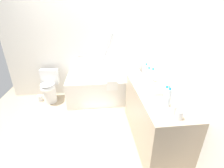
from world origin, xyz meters
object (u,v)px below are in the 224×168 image
Objects in this scene: drinking_glass_0 at (150,77)px; bath_mat at (100,115)px; bathtub at (106,87)px; water_bottle_2 at (152,76)px; toilet_paper_roll at (40,98)px; toilet at (49,87)px; water_bottle_4 at (166,93)px; drinking_glass_2 at (179,115)px; water_bottle_0 at (169,98)px; water_bottle_1 at (149,73)px; drinking_glass_1 at (174,109)px; sink_faucet at (168,88)px; sink_basin at (155,89)px; water_bottle_3 at (146,71)px.

drinking_glass_0 is 0.15× the size of bath_mat.
drinking_glass_0 is at bearing -53.49° from bathtub.
water_bottle_2 is 1.82× the size of toilet_paper_roll.
water_bottle_2 is (1.91, -1.06, 0.61)m from toilet.
drinking_glass_2 is at bearing -93.42° from water_bottle_4.
water_bottle_0 is 0.27m from drinking_glass_2.
bath_mat is (-0.84, 0.20, -0.92)m from water_bottle_1.
toilet is 2.72m from drinking_glass_1.
water_bottle_0 is 0.69m from water_bottle_2.
water_bottle_0 reaches higher than water_bottle_4.
water_bottle_0 is at bearing 50.85° from toilet.
bath_mat is at bearing -105.84° from bathtub.
water_bottle_1 is 1.26m from bath_mat.
drinking_glass_0 is (-0.16, 0.36, 0.02)m from sink_faucet.
sink_faucet is 2.80m from toilet_paper_roll.
bathtub is 1.22m from water_bottle_1.
bath_mat is (-1.00, 0.64, -0.86)m from sink_faucet.
water_bottle_2 reaches higher than drinking_glass_1.
bath_mat is (-0.84, 0.91, -0.92)m from water_bottle_4.
toilet is 2.35m from sink_basin.
water_bottle_0 is at bearing 92.66° from drinking_glass_2.
drinking_glass_2 is (0.01, -0.11, 0.00)m from drinking_glass_1.
drinking_glass_2 is at bearing -91.43° from water_bottle_1.
toilet is 7.71× the size of drinking_glass_1.
water_bottle_0 is 1.85× the size of toilet_paper_roll.
drinking_glass_0 is (0.04, 0.78, -0.06)m from water_bottle_0.
sink_basin is 2.68× the size of toilet_paper_roll.
sink_basin is at bearing -38.84° from bath_mat.
drinking_glass_1 is at bearing -92.13° from drinking_glass_0.
sink_faucet is 0.47m from water_bottle_0.
water_bottle_1 is 0.82× the size of water_bottle_2.
drinking_glass_2 reaches higher than sink_faucet.
water_bottle_0 is 2.63× the size of drinking_glass_1.
water_bottle_4 reaches higher than drinking_glass_1.
drinking_glass_1 is at bearing -70.87° from bathtub.
drinking_glass_0 is at bearing -90.10° from water_bottle_1.
drinking_glass_1 is at bearing -91.96° from water_bottle_1.
water_bottle_3 is at bearing 91.71° from water_bottle_4.
bath_mat is (-0.82, 0.12, -0.94)m from water_bottle_3.
sink_basin is 0.45m from water_bottle_1.
sink_faucet is 0.70m from drinking_glass_2.
drinking_glass_0 is at bearing 87.08° from water_bottle_0.
bath_mat is (-0.79, 0.64, -0.86)m from sink_basin.
toilet reaches higher than toilet_paper_roll.
sink_basin is at bearing -180.00° from sink_faucet.
water_bottle_2 is 2.33× the size of drinking_glass_0.
water_bottle_1 reaches higher than sink_basin.
water_bottle_2 is 0.94m from drinking_glass_2.
bathtub is 1.61m from sink_faucet.
water_bottle_3 is at bearing -8.46° from bath_mat.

